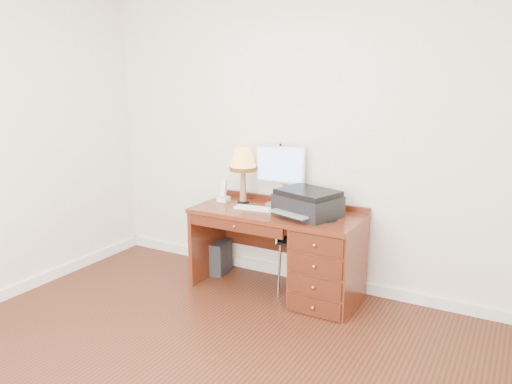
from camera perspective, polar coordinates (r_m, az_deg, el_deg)
The scene contains 12 objects.
ground at distance 3.60m, azimuth -8.39°, elevation -19.13°, with size 4.00×4.00×0.00m, color #35160C.
room_shell at distance 4.02m, azimuth -2.80°, elevation -14.46°, with size 4.00×4.00×4.00m.
desk at distance 4.37m, azimuth 6.18°, elevation -6.98°, with size 1.50×0.67×0.75m.
monitor at distance 4.56m, azimuth 2.80°, elevation 2.78°, with size 0.47×0.17×0.54m.
keyboard at distance 4.44m, azimuth 0.10°, elevation -1.90°, with size 0.41×0.12×0.02m, color white.
mouse_pad at distance 4.18m, azimuth 7.78°, elevation -2.91°, with size 0.22×0.22×0.04m.
printer at distance 4.25m, azimuth 5.94°, elevation -1.26°, with size 0.59×0.52×0.22m.
leg_lamp at distance 4.59m, azimuth -1.49°, elevation 3.36°, with size 0.25×0.25×0.52m.
phone at distance 4.71m, azimuth -3.72°, elevation -0.35°, with size 0.10×0.10×0.21m.
pen_cup at distance 4.46m, azimuth 4.99°, elevation -1.39°, with size 0.07×0.07×0.09m, color black.
chair at distance 4.36m, azimuth 5.69°, elevation -4.94°, with size 0.48×0.49×0.93m.
equipment_box at distance 5.01m, azimuth -4.81°, elevation -7.32°, with size 0.27×0.27×0.32m, color black.
Camera 1 is at (1.89, -2.38, 1.92)m, focal length 35.00 mm.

